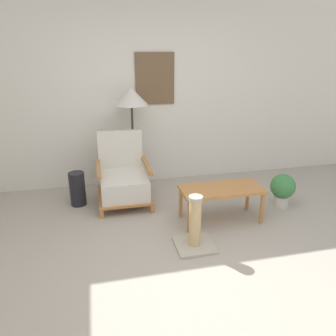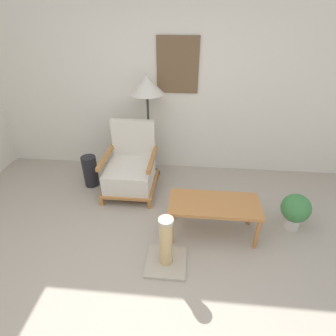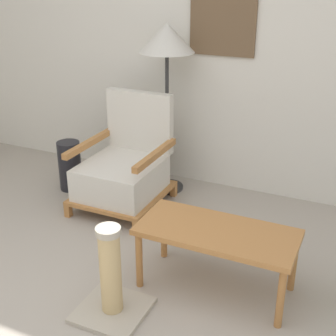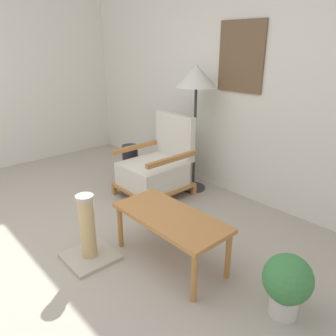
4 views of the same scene
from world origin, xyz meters
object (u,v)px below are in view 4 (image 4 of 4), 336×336
armchair (156,168)px  vase (130,162)px  scratching_post (88,237)px  floor_lamp (196,82)px  coffee_table (170,221)px  potted_plant (287,282)px

armchair → vase: 0.61m
vase → scratching_post: (1.21, -1.29, -0.02)m
floor_lamp → coffee_table: 1.73m
armchair → potted_plant: size_ratio=2.07×
armchair → vase: bearing=174.9°
coffee_table → potted_plant: 0.94m
floor_lamp → scratching_post: bearing=-76.1°
potted_plant → vase: bearing=166.1°
armchair → potted_plant: bearing=-16.5°
armchair → vase: armchair is taller
coffee_table → potted_plant: (0.92, 0.17, -0.12)m
coffee_table → scratching_post: (-0.47, -0.47, -0.17)m
floor_lamp → coffee_table: size_ratio=1.52×
floor_lamp → coffee_table: (0.88, -1.18, -0.91)m
armchair → coffee_table: 1.32m
vase → floor_lamp: bearing=24.9°
armchair → vase: size_ratio=2.03×
armchair → potted_plant: 2.08m
armchair → coffee_table: size_ratio=0.95×
armchair → floor_lamp: (0.20, 0.42, 0.96)m
scratching_post → armchair: bearing=116.2°
coffee_table → vase: 1.87m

